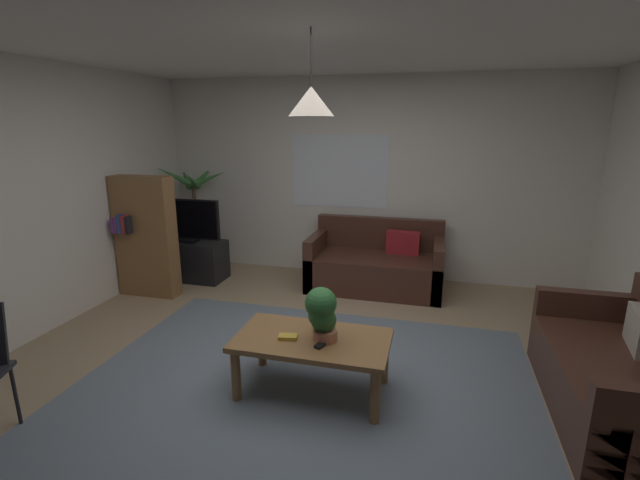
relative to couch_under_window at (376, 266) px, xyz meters
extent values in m
cube|color=#9E8466|center=(-0.24, -2.09, -0.29)|extent=(5.37, 5.13, 0.02)
cube|color=slate|center=(-0.24, -2.29, -0.27)|extent=(3.49, 2.82, 0.01)
cube|color=silver|center=(-0.24, 0.50, 1.00)|extent=(5.49, 0.06, 2.54)
cube|color=silver|center=(-2.95, -2.09, 1.00)|extent=(0.06, 5.13, 2.54)
cube|color=white|center=(-0.24, -2.09, 2.28)|extent=(5.37, 5.13, 0.02)
cube|color=white|center=(-0.57, 0.47, 1.09)|extent=(1.25, 0.01, 0.93)
cube|color=#47281E|center=(-0.01, -0.04, -0.07)|extent=(1.59, 0.83, 0.42)
cube|color=#47281E|center=(-0.01, 0.31, 0.34)|extent=(1.59, 0.12, 0.40)
cube|color=#47281E|center=(-0.74, -0.04, 0.04)|extent=(0.12, 0.83, 0.64)
cube|color=#47281E|center=(0.73, -0.04, 0.04)|extent=(0.12, 0.83, 0.64)
cube|color=maroon|center=(0.30, 0.13, 0.28)|extent=(0.41, 0.15, 0.28)
cube|color=#47281E|center=(1.93, -2.05, -0.07)|extent=(0.83, 1.55, 0.42)
cube|color=#47281E|center=(1.93, -1.34, 0.04)|extent=(0.83, 0.12, 0.64)
cube|color=olive|center=(-0.16, -2.30, 0.15)|extent=(1.13, 0.62, 0.04)
cylinder|color=olive|center=(-0.67, -2.55, -0.07)|extent=(0.07, 0.07, 0.40)
cylinder|color=olive|center=(0.34, -2.55, -0.07)|extent=(0.07, 0.07, 0.40)
cylinder|color=olive|center=(-0.67, -2.05, -0.07)|extent=(0.07, 0.07, 0.40)
cylinder|color=olive|center=(0.34, -2.05, -0.07)|extent=(0.07, 0.07, 0.40)
cube|color=gold|center=(-0.33, -2.36, 0.18)|extent=(0.15, 0.10, 0.03)
cube|color=black|center=(-0.06, -2.38, 0.18)|extent=(0.10, 0.17, 0.02)
cylinder|color=#B77051|center=(-0.06, -2.31, 0.21)|extent=(0.18, 0.18, 0.08)
sphere|color=#2D6B33|center=(-0.08, -2.29, 0.31)|extent=(0.19, 0.19, 0.19)
sphere|color=#2D6B33|center=(-0.09, -2.33, 0.37)|extent=(0.19, 0.19, 0.19)
sphere|color=#2D6B33|center=(-0.09, -2.34, 0.46)|extent=(0.23, 0.23, 0.23)
cube|color=black|center=(-2.37, -0.28, -0.03)|extent=(0.90, 0.44, 0.50)
cube|color=black|center=(-2.37, -0.30, 0.53)|extent=(0.89, 0.05, 0.50)
cube|color=black|center=(-2.37, -0.32, 0.53)|extent=(0.85, 0.00, 0.46)
cube|color=black|center=(-2.37, -0.30, 0.24)|extent=(0.24, 0.16, 0.04)
cylinder|color=beige|center=(-2.55, 0.22, -0.13)|extent=(0.32, 0.32, 0.30)
cylinder|color=brown|center=(-2.55, 0.22, 0.45)|extent=(0.05, 0.05, 0.86)
cone|color=#3D7F3D|center=(-2.32, 0.26, 0.97)|extent=(0.49, 0.19, 0.28)
cone|color=#3D7F3D|center=(-2.47, 0.41, 0.99)|extent=(0.22, 0.43, 0.34)
cone|color=#3D7F3D|center=(-2.74, 0.37, 0.96)|extent=(0.42, 0.43, 0.31)
cone|color=#3D7F3D|center=(-2.73, 0.09, 1.00)|extent=(0.43, 0.38, 0.38)
cone|color=#3D7F3D|center=(-2.43, 0.00, 0.97)|extent=(0.27, 0.52, 0.33)
cube|color=olive|center=(-2.55, -0.88, 0.42)|extent=(0.70, 0.22, 1.40)
cube|color=#72387F|center=(-2.83, -1.00, 0.58)|extent=(0.04, 0.16, 0.17)
cube|color=#72387F|center=(-2.79, -1.00, 0.59)|extent=(0.03, 0.16, 0.19)
cube|color=#2D4C8C|center=(-2.74, -1.00, 0.60)|extent=(0.05, 0.16, 0.21)
cube|color=#B22D2D|center=(-2.69, -1.00, 0.60)|extent=(0.04, 0.16, 0.20)
cube|color=black|center=(-2.65, -1.00, 0.59)|extent=(0.03, 0.16, 0.20)
cylinder|color=black|center=(-1.97, -3.17, -0.05)|extent=(0.02, 0.02, 0.45)
cylinder|color=black|center=(-0.16, -2.30, 2.09)|extent=(0.01, 0.01, 0.35)
cone|color=beige|center=(-0.16, -2.30, 1.83)|extent=(0.30, 0.30, 0.19)
camera|label=1|loc=(0.64, -5.15, 1.69)|focal=24.86mm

